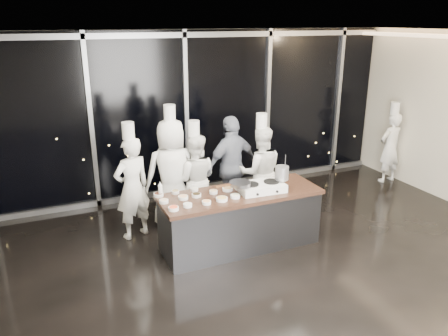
% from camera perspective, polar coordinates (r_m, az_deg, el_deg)
% --- Properties ---
extents(ground, '(9.00, 9.00, 0.00)m').
position_cam_1_polar(ground, '(6.28, 5.66, -13.70)').
color(ground, black).
rests_on(ground, ground).
extents(room_shell, '(9.02, 7.02, 3.21)m').
position_cam_1_polar(room_shell, '(5.51, 8.03, 6.89)').
color(room_shell, beige).
rests_on(room_shell, ground).
extents(window_wall, '(8.90, 0.11, 3.20)m').
position_cam_1_polar(window_wall, '(8.64, -5.03, 6.94)').
color(window_wall, black).
rests_on(window_wall, ground).
extents(demo_counter, '(2.46, 0.86, 0.90)m').
position_cam_1_polar(demo_counter, '(6.76, 2.11, -6.72)').
color(demo_counter, '#38393D').
rests_on(demo_counter, ground).
extents(stove, '(0.71, 0.47, 0.14)m').
position_cam_1_polar(stove, '(6.63, 4.88, -2.48)').
color(stove, white).
rests_on(stove, demo_counter).
extents(frying_pan, '(0.56, 0.34, 0.05)m').
position_cam_1_polar(frying_pan, '(6.46, 2.05, -2.06)').
color(frying_pan, slate).
rests_on(frying_pan, stove).
extents(stock_pot, '(0.22, 0.22, 0.21)m').
position_cam_1_polar(stock_pot, '(6.72, 7.56, -0.65)').
color(stock_pot, '#A8A8AA').
rests_on(stock_pot, stove).
extents(prep_bowls, '(1.18, 0.71, 0.05)m').
position_cam_1_polar(prep_bowls, '(6.36, -3.50, -3.79)').
color(prep_bowls, white).
rests_on(prep_bowls, demo_counter).
extents(squeeze_bottle, '(0.06, 0.06, 0.22)m').
position_cam_1_polar(squeeze_bottle, '(6.48, -8.31, -2.77)').
color(squeeze_bottle, white).
rests_on(squeeze_bottle, demo_counter).
extents(chef_far_left, '(0.71, 0.58, 1.90)m').
position_cam_1_polar(chef_far_left, '(7.06, -11.90, -2.43)').
color(chef_far_left, white).
rests_on(chef_far_left, ground).
extents(chef_left, '(0.93, 0.63, 2.08)m').
position_cam_1_polar(chef_left, '(7.35, -6.81, -0.62)').
color(chef_left, white).
rests_on(chef_left, ground).
extents(chef_center, '(0.93, 0.83, 1.80)m').
position_cam_1_polar(chef_center, '(7.46, -3.82, -1.37)').
color(chef_center, white).
rests_on(chef_center, ground).
extents(guest, '(1.13, 0.67, 1.81)m').
position_cam_1_polar(guest, '(7.74, 1.06, 0.26)').
color(guest, '#16223E').
rests_on(guest, ground).
extents(chef_right, '(0.94, 0.81, 1.87)m').
position_cam_1_polar(chef_right, '(7.70, 4.74, -0.48)').
color(chef_right, white).
rests_on(chef_right, ground).
extents(chef_side, '(0.59, 0.42, 1.74)m').
position_cam_1_polar(chef_side, '(10.03, 20.86, 2.64)').
color(chef_side, white).
rests_on(chef_side, ground).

